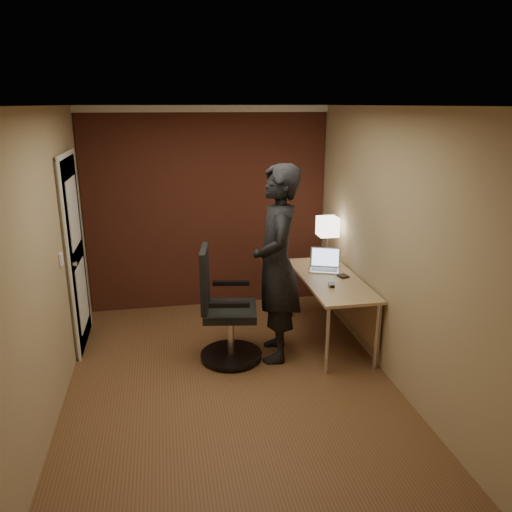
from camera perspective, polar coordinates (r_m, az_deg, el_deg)
name	(u,v)px	position (r m, az deg, el deg)	size (l,w,h in m)	color
room	(187,208)	(5.82, -7.89, 5.48)	(4.00, 4.00, 4.00)	brown
desk	(336,289)	(5.47, 9.18, -3.70)	(0.60, 1.50, 0.73)	tan
desk_lamp	(328,227)	(5.84, 8.18, 3.30)	(0.22, 0.22, 0.54)	silver
laptop	(325,264)	(5.65, 7.85, -0.89)	(0.40, 0.36, 0.23)	silver
mouse	(331,285)	(5.14, 8.62, -3.30)	(0.06, 0.10, 0.03)	black
wallet	(343,276)	(5.44, 9.93, -2.28)	(0.09, 0.11, 0.02)	black
office_chair	(223,313)	(5.03, -3.78, -6.49)	(0.63, 0.69, 1.16)	black
person	(277,265)	(4.94, 2.39, -0.98)	(0.72, 0.47, 1.98)	black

